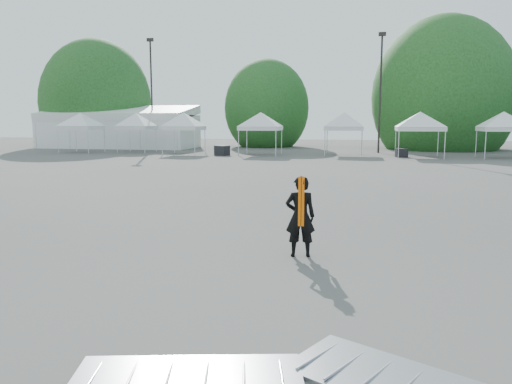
# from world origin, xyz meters

# --- Properties ---
(ground) EXTENTS (120.00, 120.00, 0.00)m
(ground) POSITION_xyz_m (0.00, 0.00, 0.00)
(ground) COLOR #474442
(ground) RESTS_ON ground
(marquee) EXTENTS (15.00, 6.25, 4.23)m
(marquee) POSITION_xyz_m (-22.00, 35.00, 1.97)
(marquee) COLOR white
(marquee) RESTS_ON ground
(light_pole_west) EXTENTS (0.60, 0.25, 10.30)m
(light_pole_west) POSITION_xyz_m (-18.00, 34.00, 5.77)
(light_pole_west) COLOR black
(light_pole_west) RESTS_ON ground
(light_pole_east) EXTENTS (0.60, 0.25, 9.80)m
(light_pole_east) POSITION_xyz_m (3.00, 32.00, 5.52)
(light_pole_east) COLOR black
(light_pole_east) RESTS_ON ground
(tree_far_w) EXTENTS (4.80, 4.80, 7.30)m
(tree_far_w) POSITION_xyz_m (-26.00, 38.00, 4.54)
(tree_far_w) COLOR #382314
(tree_far_w) RESTS_ON ground
(tree_mid_w) EXTENTS (4.16, 4.16, 6.33)m
(tree_mid_w) POSITION_xyz_m (-8.00, 40.00, 3.93)
(tree_mid_w) COLOR #382314
(tree_mid_w) RESTS_ON ground
(tree_mid_e) EXTENTS (5.12, 5.12, 7.79)m
(tree_mid_e) POSITION_xyz_m (9.00, 39.00, 4.84)
(tree_mid_e) COLOR #382314
(tree_mid_e) RESTS_ON ground
(tent_a) EXTENTS (4.12, 4.12, 3.88)m
(tent_a) POSITION_xyz_m (-21.66, 27.51, 3.06)
(tent_a) COLOR silver
(tent_a) RESTS_ON ground
(tent_b) EXTENTS (3.79, 3.79, 3.88)m
(tent_b) POSITION_xyz_m (-17.27, 28.87, 3.06)
(tent_b) COLOR silver
(tent_b) RESTS_ON ground
(tent_c) EXTENTS (4.06, 4.06, 3.88)m
(tent_c) POSITION_xyz_m (-12.45, 27.30, 3.06)
(tent_c) COLOR silver
(tent_c) RESTS_ON ground
(tent_d) EXTENTS (4.37, 4.37, 3.88)m
(tent_d) POSITION_xyz_m (-6.19, 27.54, 3.06)
(tent_d) COLOR silver
(tent_d) RESTS_ON ground
(tent_e) EXTENTS (4.20, 4.20, 3.88)m
(tent_e) POSITION_xyz_m (0.22, 28.59, 3.06)
(tent_e) COLOR silver
(tent_e) RESTS_ON ground
(tent_f) EXTENTS (4.71, 4.71, 3.88)m
(tent_f) POSITION_xyz_m (5.73, 27.47, 3.06)
(tent_f) COLOR silver
(tent_f) RESTS_ON ground
(tent_g) EXTENTS (4.30, 4.30, 3.88)m
(tent_g) POSITION_xyz_m (11.44, 27.61, 3.06)
(tent_g) COLOR silver
(tent_g) RESTS_ON ground
(man) EXTENTS (0.65, 0.49, 1.63)m
(man) POSITION_xyz_m (0.25, -1.39, 0.82)
(man) COLOR black
(man) RESTS_ON ground
(barrier_left) EXTENTS (2.62, 1.71, 0.08)m
(barrier_left) POSITION_xyz_m (-0.31, -6.59, 0.04)
(barrier_left) COLOR #9A9DA2
(barrier_left) RESTS_ON ground
(barrier_mid) EXTENTS (2.38, 1.94, 0.07)m
(barrier_mid) POSITION_xyz_m (1.76, -6.09, 0.03)
(barrier_mid) COLOR #9A9DA2
(barrier_mid) RESTS_ON ground
(crate_west) EXTENTS (1.21, 1.10, 0.77)m
(crate_west) POSITION_xyz_m (-8.99, 26.22, 0.39)
(crate_west) COLOR black
(crate_west) RESTS_ON ground
(crate_mid) EXTENTS (0.92, 0.77, 0.64)m
(crate_mid) POSITION_xyz_m (4.49, 27.13, 0.32)
(crate_mid) COLOR black
(crate_mid) RESTS_ON ground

